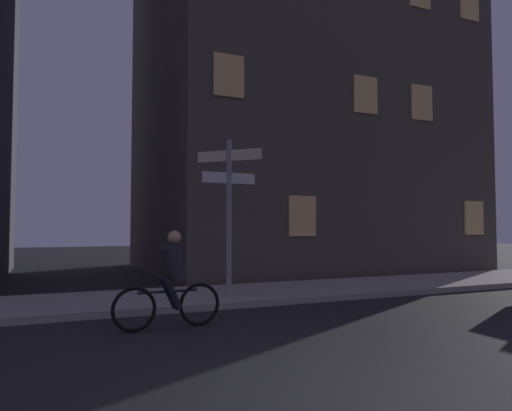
{
  "coord_description": "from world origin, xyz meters",
  "views": [
    {
      "loc": [
        -2.77,
        -3.11,
        1.66
      ],
      "look_at": [
        1.32,
        6.09,
        2.13
      ],
      "focal_mm": 32.79,
      "sensor_mm": 36.0,
      "label": 1
    }
  ],
  "objects": [
    {
      "name": "sidewalk_kerb",
      "position": [
        0.0,
        7.27,
        0.07
      ],
      "size": [
        40.0,
        2.88,
        0.14
      ],
      "primitive_type": "cube",
      "color": "#9E9991",
      "rests_on": "ground_plane"
    },
    {
      "name": "signpost",
      "position": [
        0.86,
        6.54,
        2.2
      ],
      "size": [
        1.23,
        1.11,
        3.47
      ],
      "color": "gray",
      "rests_on": "sidewalk_kerb"
    },
    {
      "name": "cyclist",
      "position": [
        -0.9,
        4.54,
        0.75
      ],
      "size": [
        1.82,
        0.34,
        1.61
      ],
      "color": "black",
      "rests_on": "ground_plane"
    },
    {
      "name": "building_right_block",
      "position": [
        6.44,
        13.68,
        9.32
      ],
      "size": [
        11.69,
        9.44,
        18.64
      ],
      "color": "#4C443D",
      "rests_on": "ground_plane"
    }
  ]
}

